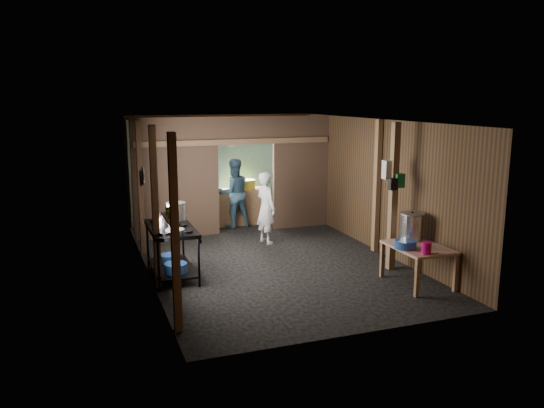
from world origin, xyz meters
name	(u,v)px	position (x,y,z in m)	size (l,w,h in m)	color
floor	(268,259)	(0.00, 0.00, 0.00)	(4.50, 7.00, 0.00)	black
ceiling	(268,121)	(0.00, 0.00, 2.60)	(4.50, 7.00, 0.00)	#252423
wall_back	(221,168)	(0.00, 3.50, 1.30)	(4.50, 0.00, 2.60)	#4A331A
wall_front	(362,237)	(0.00, -3.50, 1.30)	(4.50, 0.00, 2.60)	#4A331A
wall_left	(145,199)	(-2.25, 0.00, 1.30)	(0.00, 7.00, 2.60)	#4A331A
wall_right	(375,185)	(2.25, 0.00, 1.30)	(0.00, 7.00, 2.60)	#4A331A
partition_left	(176,178)	(-1.32, 2.20, 1.30)	(1.85, 0.10, 2.60)	brown
partition_right	(301,172)	(1.57, 2.20, 1.30)	(1.35, 0.10, 2.60)	brown
partition_header	(246,130)	(0.25, 2.20, 2.30)	(1.30, 0.10, 0.60)	brown
turquoise_panel	(221,171)	(0.00, 3.44, 1.25)	(4.40, 0.06, 2.50)	#79B8AC
back_counter	(239,207)	(0.30, 2.95, 0.42)	(1.20, 0.50, 0.85)	#9B6C4A
wall_clock	(231,144)	(0.25, 3.40, 1.90)	(0.20, 0.20, 0.03)	silver
post_left_a	(175,235)	(-2.18, -2.60, 1.30)	(0.10, 0.12, 2.60)	#9B6C4A
post_left_b	(155,208)	(-2.18, -0.80, 1.30)	(0.10, 0.12, 2.60)	#9B6C4A
post_left_c	(141,188)	(-2.18, 1.20, 1.30)	(0.10, 0.12, 2.60)	#9B6C4A
post_right	(377,187)	(2.18, -0.20, 1.30)	(0.10, 0.12, 2.60)	#9B6C4A
post_free	(393,197)	(1.85, -1.30, 1.30)	(0.12, 0.12, 2.60)	#9B6C4A
cross_beam	(236,142)	(0.00, 2.15, 2.05)	(4.40, 0.12, 0.12)	#9B6C4A
pan_lid_big	(143,176)	(-2.21, 0.40, 1.65)	(0.34, 0.34, 0.03)	gray
pan_lid_small	(141,178)	(-2.21, 0.80, 1.55)	(0.30, 0.30, 0.03)	black
wall_shelf	(170,219)	(-2.15, -2.10, 1.40)	(0.14, 0.80, 0.03)	#9B6C4A
jar_white	(173,218)	(-2.15, -2.35, 1.47)	(0.07, 0.07, 0.10)	silver
jar_yellow	(170,214)	(-2.15, -2.10, 1.47)	(0.08, 0.08, 0.10)	gold
jar_green	(168,211)	(-2.15, -1.88, 1.47)	(0.06, 0.06, 0.10)	#156F39
bag_white	(389,170)	(1.80, -1.22, 1.78)	(0.22, 0.15, 0.32)	silver
bag_green	(399,181)	(1.92, -1.36, 1.60)	(0.16, 0.12, 0.24)	#156F39
bag_black	(393,184)	(1.78, -1.38, 1.55)	(0.14, 0.10, 0.20)	black
gas_range	(172,252)	(-1.88, -0.39, 0.44)	(0.76, 1.48, 0.87)	black
prep_table	(417,265)	(1.83, -2.14, 0.32)	(0.79, 1.09, 0.64)	tan
stove_pot_large	(176,212)	(-1.71, 0.04, 1.03)	(0.34, 0.34, 0.34)	silver
stove_pot_med	(161,222)	(-2.05, -0.39, 0.97)	(0.26, 0.26, 0.23)	silver
stove_saucepan	(158,220)	(-2.05, -0.03, 0.93)	(0.17, 0.17, 0.11)	silver
frying_pan	(175,231)	(-1.88, -0.79, 0.90)	(0.31, 0.53, 0.07)	gray
blue_tub_front	(176,268)	(-1.88, -0.71, 0.25)	(0.38, 0.38, 0.16)	#1F4793
blue_tub_back	(169,258)	(-1.88, -0.09, 0.24)	(0.33, 0.33, 0.13)	#1F4793
stock_pot	(412,227)	(1.96, -1.74, 0.86)	(0.41, 0.41, 0.48)	silver
wash_basin	(406,244)	(1.56, -2.17, 0.71)	(0.35, 0.35, 0.13)	#1F4793
pink_bucket	(426,248)	(1.68, -2.55, 0.74)	(0.16, 0.16, 0.19)	#B30759
knife	(431,254)	(1.74, -2.59, 0.65)	(0.30, 0.04, 0.01)	silver
yellow_tub	(247,184)	(0.50, 2.95, 0.96)	(0.39, 0.39, 0.22)	gold
cook	(266,208)	(0.34, 1.11, 0.75)	(0.55, 0.36, 1.50)	white
worker_back	(234,193)	(0.09, 2.67, 0.81)	(0.79, 0.62, 1.63)	#375A71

